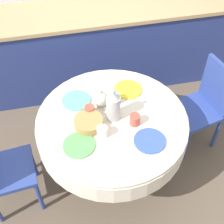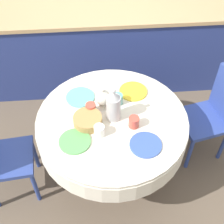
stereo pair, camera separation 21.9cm
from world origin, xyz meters
name	(u,v)px [view 1 (the left image)]	position (x,y,z in m)	size (l,w,h in m)	color
ground_plane	(112,170)	(0.00, 0.00, 0.00)	(12.00, 12.00, 0.00)	brown
kitchen_counter	(87,49)	(0.00, 1.32, 0.48)	(3.24, 0.64, 0.95)	navy
dining_table	(112,129)	(0.00, 0.00, 0.62)	(1.21, 1.21, 0.75)	olive
chair_left	(204,103)	(0.92, 0.21, 0.50)	(0.48, 0.48, 0.91)	#2D428E
plate_near_left	(79,145)	(-0.29, -0.20, 0.76)	(0.24, 0.24, 0.01)	#5BA85B
cup_near_left	(102,132)	(-0.11, -0.15, 0.79)	(0.08, 0.08, 0.09)	white
plate_near_right	(150,141)	(0.22, -0.28, 0.76)	(0.24, 0.24, 0.01)	#3856AD
cup_near_right	(135,120)	(0.16, -0.08, 0.79)	(0.08, 0.08, 0.09)	#CC4C3D
plate_far_left	(76,100)	(-0.25, 0.26, 0.76)	(0.24, 0.24, 0.01)	#60BCB7
cup_far_left	(90,111)	(-0.16, 0.08, 0.79)	(0.08, 0.08, 0.09)	#CC4C3D
plate_far_right	(128,89)	(0.20, 0.29, 0.76)	(0.24, 0.24, 0.01)	yellow
cup_far_right	(115,99)	(0.06, 0.17, 0.79)	(0.08, 0.08, 0.09)	#5BA39E
coffee_carafe	(113,106)	(0.01, 0.01, 0.88)	(0.11, 0.11, 0.30)	#B2B2B7
teapot	(100,99)	(-0.06, 0.17, 0.83)	(0.18, 0.13, 0.17)	silver
bread_basket	(89,123)	(-0.19, -0.03, 0.79)	(0.22, 0.22, 0.07)	#AD844C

